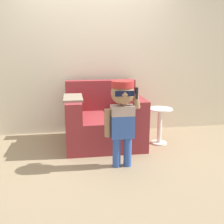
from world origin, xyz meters
TOP-DOWN VIEW (x-y plane):
  - ground_plane at (0.00, 0.00)m, footprint 10.00×10.00m
  - wall_back at (0.00, 0.83)m, footprint 10.00×0.05m
  - armchair at (0.12, 0.23)m, footprint 1.10×1.00m
  - person_child at (0.23, -0.62)m, footprint 0.42×0.31m
  - side_table at (0.92, 0.05)m, footprint 0.35×0.35m

SIDE VIEW (x-z plane):
  - ground_plane at x=0.00m, z-range 0.00..0.00m
  - side_table at x=0.92m, z-range 0.05..0.59m
  - armchair at x=0.12m, z-range -0.11..0.78m
  - person_child at x=0.23m, z-range 0.17..1.19m
  - wall_back at x=0.00m, z-range 0.00..2.60m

